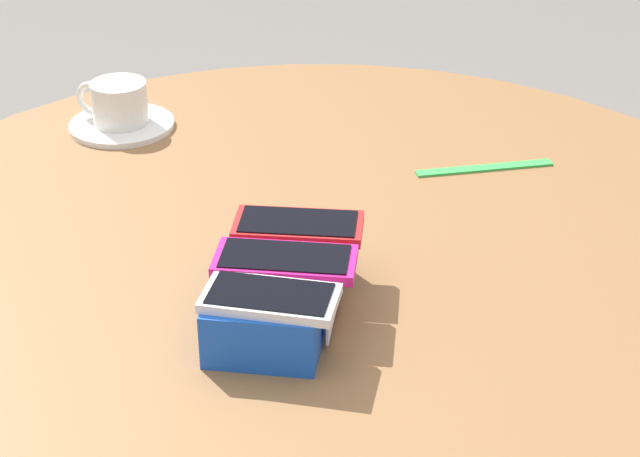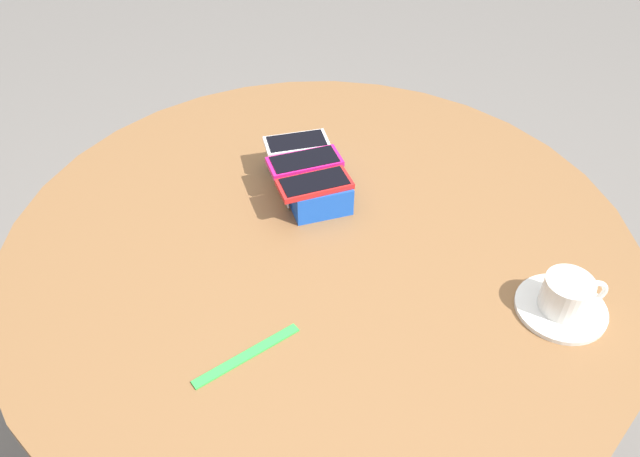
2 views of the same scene
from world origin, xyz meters
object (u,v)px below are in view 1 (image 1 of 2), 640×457
object	(u,v)px
round_table	(320,321)
phone_magenta	(285,261)
phone_white	(270,298)
phone_box	(281,290)
saucer	(122,125)
phone_red	(294,225)
coffee_cup	(118,102)
lanyard_strap	(485,168)

from	to	relation	value
round_table	phone_magenta	bearing A→B (deg)	-175.96
round_table	phone_magenta	distance (m)	0.22
phone_white	phone_box	bearing A→B (deg)	11.86
phone_magenta	saucer	size ratio (longest dim) A/B	1.03
phone_red	saucer	size ratio (longest dim) A/B	1.00
phone_magenta	coffee_cup	world-z (taller)	phone_magenta
round_table	phone_red	bearing A→B (deg)	176.92
phone_box	coffee_cup	xyz separation A→B (m)	(0.37, 0.37, 0.01)
phone_red	coffee_cup	world-z (taller)	phone_red
phone_box	phone_white	xyz separation A→B (m)	(-0.07, -0.01, 0.03)
round_table	saucer	xyz separation A→B (m)	(0.22, 0.36, 0.11)
round_table	phone_magenta	size ratio (longest dim) A/B	7.64
phone_box	saucer	distance (m)	0.52
phone_magenta	saucer	world-z (taller)	phone_magenta
round_table	coffee_cup	distance (m)	0.45
phone_white	lanyard_strap	bearing A→B (deg)	-15.26
phone_red	phone_box	bearing A→B (deg)	-172.80
phone_magenta	phone_red	distance (m)	0.07
phone_box	phone_magenta	bearing A→B (deg)	-90.35
phone_magenta	round_table	bearing A→B (deg)	4.04
lanyard_strap	round_table	bearing A→B (deg)	149.74
saucer	lanyard_strap	world-z (taller)	saucer
phone_box	phone_white	distance (m)	0.08
phone_red	lanyard_strap	bearing A→B (deg)	-24.69
phone_box	coffee_cup	bearing A→B (deg)	44.96
phone_red	lanyard_strap	world-z (taller)	phone_red
phone_magenta	phone_red	size ratio (longest dim) A/B	1.03
saucer	phone_box	bearing A→B (deg)	-135.23
phone_white	saucer	size ratio (longest dim) A/B	0.91
saucer	lanyard_strap	xyz separation A→B (m)	(0.02, -0.51, -0.00)
saucer	phone_white	bearing A→B (deg)	-138.88
phone_box	lanyard_strap	size ratio (longest dim) A/B	1.24
round_table	coffee_cup	bearing A→B (deg)	58.46
phone_white	saucer	xyz separation A→B (m)	(0.44, 0.38, -0.06)
phone_magenta	coffee_cup	size ratio (longest dim) A/B	1.41
phone_white	coffee_cup	distance (m)	0.58
phone_red	coffee_cup	bearing A→B (deg)	50.31
phone_white	phone_red	world-z (taller)	phone_red
round_table	phone_box	xyz separation A→B (m)	(-0.15, -0.00, 0.13)
phone_white	coffee_cup	world-z (taller)	phone_white
phone_box	saucer	xyz separation A→B (m)	(0.37, 0.37, -0.02)
phone_red	saucer	world-z (taller)	phone_red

